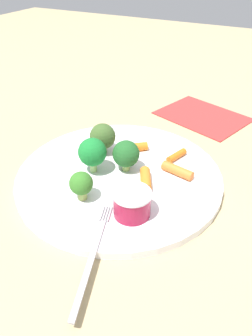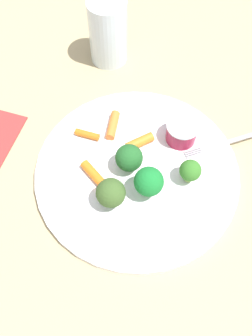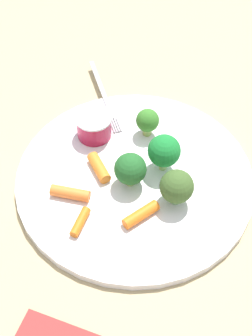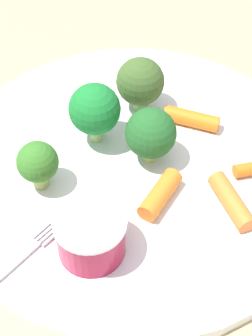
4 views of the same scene
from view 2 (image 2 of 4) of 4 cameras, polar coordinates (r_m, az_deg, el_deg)
ground_plane at (r=0.58m, az=1.66°, el=-0.96°), size 2.40×2.40×0.00m
plate at (r=0.58m, az=1.68°, el=-0.68°), size 0.31×0.31×0.01m
sauce_cup at (r=0.59m, az=8.54°, el=5.50°), size 0.05×0.05×0.04m
broccoli_floret_0 at (r=0.53m, az=3.52°, el=-2.13°), size 0.04×0.04×0.06m
broccoli_floret_1 at (r=0.55m, az=0.47°, el=1.53°), size 0.04×0.04×0.05m
broccoli_floret_2 at (r=0.52m, az=-2.35°, el=-3.88°), size 0.04×0.04×0.05m
broccoli_floret_3 at (r=0.55m, az=9.83°, el=-0.43°), size 0.03×0.03×0.04m
carrot_stick_0 at (r=0.61m, az=-2.03°, el=6.59°), size 0.05×0.02×0.01m
carrot_stick_1 at (r=0.56m, az=-4.98°, el=-0.96°), size 0.05×0.04×0.01m
carrot_stick_2 at (r=0.59m, az=2.13°, el=4.03°), size 0.03×0.05×0.02m
carrot_stick_3 at (r=0.60m, az=-5.97°, el=5.13°), size 0.02×0.04×0.01m
fork at (r=0.62m, az=15.63°, el=3.91°), size 0.06×0.16×0.00m
drinking_glass at (r=0.70m, az=-2.78°, el=20.15°), size 0.07×0.07×0.12m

